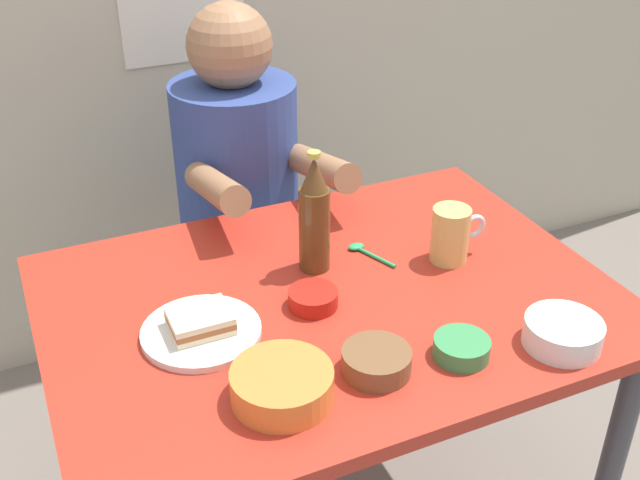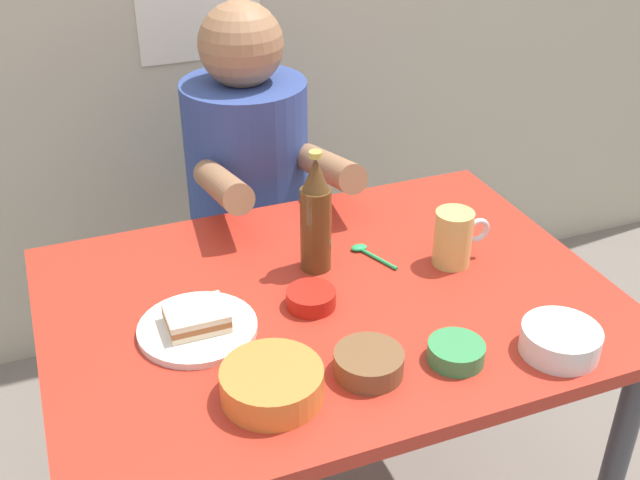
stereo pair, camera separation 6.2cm
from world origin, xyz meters
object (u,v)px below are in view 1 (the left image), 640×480
Objects in this scene: person_seated at (238,161)px; sambal_bowl_red at (313,298)px; dining_table at (330,333)px; beer_bottle at (314,217)px; stool at (244,291)px; sandwich at (200,321)px; beer_mug at (451,234)px; plate_orange at (201,332)px.

person_seated reaches higher than sambal_bowl_red.
person_seated is (0.02, 0.62, 0.12)m from dining_table.
person_seated is 2.75× the size of beer_bottle.
sandwich reaches higher than stool.
sandwich is 1.15× the size of sambal_bowl_red.
beer_mug reaches higher than stool.
beer_bottle is 2.73× the size of sambal_bowl_red.
plate_orange is at bearing -155.87° from beer_bottle.
sandwich is (-0.29, -0.65, 0.42)m from stool.
sandwich is 0.87× the size of beer_mug.
person_seated is at bearing 84.07° from sambal_bowl_red.
dining_table is 1.53× the size of person_seated.
plate_orange is 0.33m from beer_bottle.
beer_mug is at bearing -17.73° from beer_bottle.
plate_orange reaches higher than dining_table.
beer_bottle reaches higher than beer_mug.
plate_orange is 1.75× the size of beer_mug.
beer_mug is 1.31× the size of sambal_bowl_red.
beer_bottle reaches higher than sambal_bowl_red.
plate_orange is at bearing 90.00° from sandwich.
person_seated reaches higher than beer_mug.
beer_bottle is at bearing 82.99° from dining_table.
person_seated is at bearing 65.60° from plate_orange.
person_seated reaches higher than dining_table.
person_seated is 0.52m from beer_bottle.
person_seated is at bearing 65.60° from sandwich.
sambal_bowl_red reaches higher than plate_orange.
person_seated is 6.54× the size of sandwich.
dining_table is 0.70m from stool.
dining_table is at bearing -91.95° from person_seated.
dining_table is 0.30m from sandwich.
sambal_bowl_red is at bearing -95.83° from stool.
dining_table is 0.63m from person_seated.
stool is at bearing 84.17° from sambal_bowl_red.
beer_bottle reaches higher than dining_table.
beer_bottle is at bearing 24.13° from sandwich.
sandwich reaches higher than sambal_bowl_red.
stool is at bearing 89.14° from beer_bottle.
plate_orange is 2.29× the size of sambal_bowl_red.
beer_bottle reaches higher than sandwich.
dining_table is 8.73× the size of beer_mug.
plate_orange is at bearing -176.00° from beer_mug.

